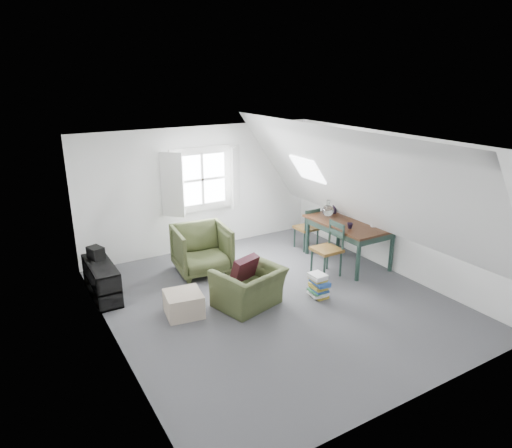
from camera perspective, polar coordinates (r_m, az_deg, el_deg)
floor at (r=7.45m, az=2.36°, el=-9.50°), size 5.50×5.50×0.00m
ceiling at (r=6.65m, az=2.65°, el=9.86°), size 5.50×5.50×0.00m
wall_back at (r=9.28m, az=-6.81°, el=4.39°), size 5.00×0.00×5.00m
wall_front at (r=5.07m, az=19.92°, el=-9.09°), size 5.00×0.00×5.00m
wall_left at (r=6.05m, az=-17.85°, el=-4.28°), size 0.00×5.50×5.50m
wall_right at (r=8.52m, az=16.76°, el=2.43°), size 0.00×5.50×5.50m
slope_left at (r=6.12m, az=-9.70°, el=1.88°), size 3.19×5.50×4.48m
slope_right at (r=7.73m, az=12.27°, el=5.23°), size 3.19×5.50×4.48m
dormer_window at (r=9.17m, az=-6.67°, el=5.50°), size 1.71×0.35×1.30m
skylight at (r=8.71m, az=6.47°, el=6.81°), size 0.35×0.75×0.47m
armchair_near at (r=7.30m, az=-0.90°, el=-10.12°), size 1.15×1.06×0.63m
armchair_far at (r=8.50m, az=-6.67°, el=-5.92°), size 1.04×1.06×0.88m
throw_pillow at (r=7.18m, az=-1.52°, el=-5.86°), size 0.53×0.41×0.49m
ottoman at (r=7.06m, az=-9.03°, el=-9.81°), size 0.61×0.61×0.36m
dining_table at (r=8.78m, az=11.51°, el=-0.38°), size 0.98×1.63×0.82m
demijohn at (r=8.93m, az=8.97°, el=1.72°), size 0.23×0.23×0.32m
vase_twigs at (r=9.16m, az=9.80°, el=2.22°), size 0.09×0.10×0.67m
cup at (r=8.38m, az=11.63°, el=-0.54°), size 0.13×0.13×0.10m
paper_box at (r=8.57m, az=14.55°, el=-0.19°), size 0.14×0.11×0.04m
dining_chair_far at (r=9.39m, az=6.44°, el=-0.44°), size 0.42×0.42×0.89m
dining_chair_near at (r=8.24m, az=9.04°, el=-3.02°), size 0.45×0.45×0.97m
media_shelf at (r=7.83m, az=-18.63°, el=-6.96°), size 0.38×1.13×0.58m
electronics_box at (r=7.93m, az=-19.40°, el=-3.47°), size 0.27×0.32×0.22m
magazine_stack at (r=7.53m, az=7.82°, el=-7.63°), size 0.30×0.36×0.40m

